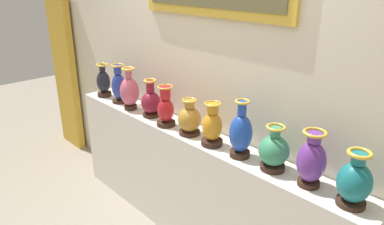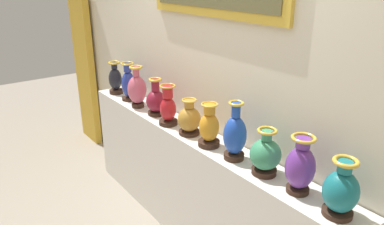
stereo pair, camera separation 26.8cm
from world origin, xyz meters
The scene contains 14 objects.
display_shelf centered at (0.00, 0.00, 0.47)m, with size 2.81×0.29×0.94m, color silver.
back_wall centered at (0.00, 0.20, 1.48)m, with size 5.43×0.14×2.91m.
curtain_gold centered at (-2.34, 0.09, 1.01)m, with size 0.45×0.08×2.03m, color gold.
vase_onyx centered at (-1.22, -0.03, 1.09)m, with size 0.13×0.13×0.32m.
vase_cobalt centered at (-0.96, -0.02, 1.10)m, with size 0.14×0.14×0.36m.
vase_rose centered at (-0.74, -0.05, 1.11)m, with size 0.17×0.17×0.38m.
vase_burgundy centered at (-0.48, -0.02, 1.07)m, with size 0.16×0.16×0.32m.
vase_crimson centered at (-0.25, -0.05, 1.08)m, with size 0.15×0.15×0.33m.
vase_ochre centered at (0.00, -0.03, 1.06)m, with size 0.17×0.17×0.27m.
vase_amber centered at (0.24, -0.03, 1.08)m, with size 0.15×0.15×0.31m.
vase_sapphire centered at (0.49, -0.02, 1.11)m, with size 0.15×0.15×0.39m.
vase_jade centered at (0.73, -0.01, 1.07)m, with size 0.19×0.19×0.29m.
vase_violet centered at (0.98, -0.01, 1.10)m, with size 0.16×0.16×0.34m.
vase_teal centered at (1.23, -0.01, 1.08)m, with size 0.18×0.18×0.31m.
Camera 2 is at (2.00, -1.51, 2.08)m, focal length 33.92 mm.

